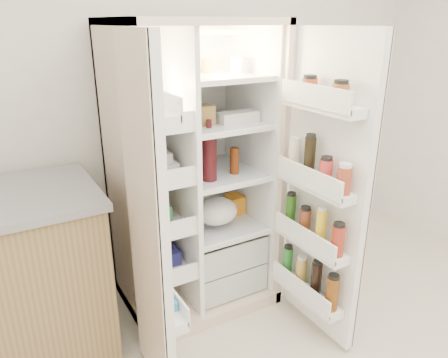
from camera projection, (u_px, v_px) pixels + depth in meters
wall_back at (190, 89)px, 2.87m from camera, size 4.00×0.02×2.70m
refrigerator at (193, 193)px, 2.72m from camera, size 0.92×0.70×1.80m
freezer_door at (149, 228)px, 1.94m from camera, size 0.15×0.40×1.72m
fridge_door at (323, 196)px, 2.34m from camera, size 0.17×0.58×1.72m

